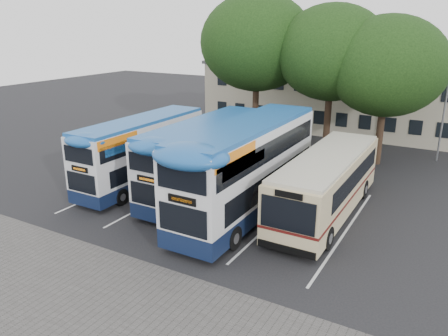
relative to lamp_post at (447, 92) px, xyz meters
name	(u,v)px	position (x,y,z in m)	size (l,w,h in m)	color
ground	(238,261)	(-6.00, -19.97, -5.08)	(120.00, 120.00, 0.00)	black
paving_strip	(121,310)	(-8.00, -24.97, -5.08)	(40.00, 6.00, 0.01)	#595654
bay_lines	(221,204)	(-9.75, -14.97, -5.08)	(14.12, 11.00, 0.01)	silver
depot_building	(377,99)	(-6.00, 7.02, -1.93)	(32.40, 8.40, 6.20)	#B8AF94
lamp_post	(447,92)	(0.00, 0.00, 0.00)	(0.25, 1.05, 9.06)	gray
tree_left	(257,43)	(-13.64, -2.57, 3.16)	(8.83, 8.83, 12.01)	black
tree_mid	(332,53)	(-7.65, -2.53, 2.56)	(8.10, 8.10, 11.10)	black
tree_right	(387,66)	(-3.72, -2.85, 1.81)	(8.03, 8.03, 10.32)	black
bus_dd_left	(143,149)	(-15.58, -14.47, -2.78)	(2.43, 10.03, 4.18)	#101C3C
bus_dd_mid	(206,155)	(-11.30, -13.99, -2.67)	(2.55, 10.51, 4.38)	#101C3C
bus_dd_right	(248,165)	(-7.94, -15.26, -2.39)	(2.85, 11.75, 4.90)	#101C3C
bus_single	(328,180)	(-4.29, -13.27, -3.23)	(2.79, 10.97, 3.27)	beige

